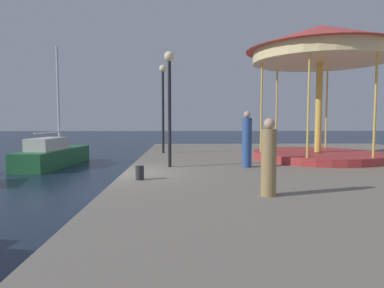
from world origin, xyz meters
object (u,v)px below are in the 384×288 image
(person_far_corner, at_px, (269,160))
(person_mid_promenade, at_px, (247,141))
(carousel, at_px, (320,59))
(lamp_post_near_edge, at_px, (169,88))
(bollard_center, at_px, (140,173))
(sailboat_green, at_px, (53,155))
(lamp_post_mid_promenade, at_px, (163,93))

(person_far_corner, bearing_deg, person_mid_promenade, 85.53)
(person_mid_promenade, bearing_deg, carousel, 34.05)
(person_far_corner, bearing_deg, lamp_post_near_edge, 117.14)
(lamp_post_near_edge, relative_size, bollard_center, 10.17)
(sailboat_green, xyz_separation_m, carousel, (12.65, -3.84, 4.39))
(lamp_post_near_edge, bearing_deg, person_mid_promenade, -2.62)
(carousel, relative_size, lamp_post_near_edge, 1.52)
(lamp_post_near_edge, relative_size, person_mid_promenade, 2.04)
(carousel, bearing_deg, person_mid_promenade, -145.95)
(bollard_center, relative_size, person_mid_promenade, 0.20)
(sailboat_green, bearing_deg, lamp_post_mid_promenade, -10.12)
(sailboat_green, height_order, carousel, sailboat_green)
(carousel, bearing_deg, person_far_corner, -119.10)
(lamp_post_near_edge, xyz_separation_m, bollard_center, (-0.74, -2.55, -2.60))
(sailboat_green, xyz_separation_m, person_far_corner, (8.83, -10.70, 0.99))
(lamp_post_mid_promenade, height_order, bollard_center, lamp_post_mid_promenade)
(lamp_post_mid_promenade, height_order, person_far_corner, lamp_post_mid_promenade)
(sailboat_green, distance_m, bollard_center, 10.33)
(lamp_post_mid_promenade, bearing_deg, carousel, -22.49)
(carousel, height_order, person_far_corner, carousel)
(lamp_post_mid_promenade, xyz_separation_m, person_mid_promenade, (3.26, -5.13, -2.05))
(carousel, xyz_separation_m, lamp_post_mid_promenade, (-6.72, 2.78, -1.22))
(carousel, xyz_separation_m, bollard_center, (-6.95, -4.77, -4.00))
(carousel, bearing_deg, sailboat_green, 163.11)
(lamp_post_mid_promenade, bearing_deg, person_mid_promenade, -57.57)
(carousel, distance_m, person_mid_promenade, 5.31)
(lamp_post_mid_promenade, relative_size, person_far_corner, 2.53)
(sailboat_green, bearing_deg, bollard_center, -56.49)
(lamp_post_mid_promenade, xyz_separation_m, person_far_corner, (2.90, -9.65, -2.17))
(carousel, xyz_separation_m, lamp_post_near_edge, (-6.20, -2.22, -1.40))
(lamp_post_near_edge, distance_m, person_far_corner, 5.59)
(sailboat_green, bearing_deg, carousel, -16.89)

